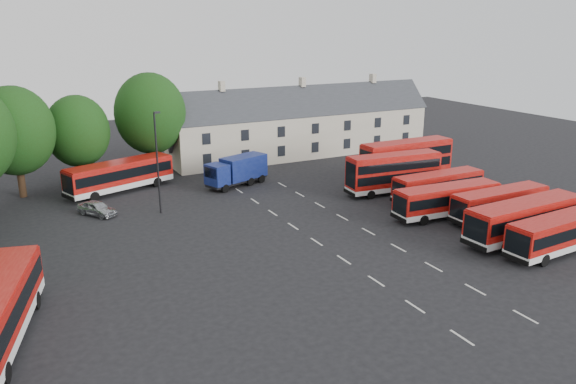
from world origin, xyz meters
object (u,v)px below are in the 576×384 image
(bus_dd_south, at_px, (394,171))
(bus_row_a, at_px, (562,231))
(box_truck, at_px, (237,170))
(silver_car, at_px, (97,208))
(lamppost, at_px, (157,160))

(bus_dd_south, bearing_deg, bus_row_a, -80.12)
(bus_dd_south, xyz_separation_m, box_truck, (-13.08, 9.76, -0.57))
(bus_row_a, relative_size, silver_car, 2.64)
(bus_dd_south, relative_size, lamppost, 1.08)
(box_truck, distance_m, lamppost, 11.43)
(lamppost, bearing_deg, silver_car, 159.71)
(bus_dd_south, relative_size, box_truck, 1.36)
(bus_row_a, height_order, box_truck, box_truck)
(bus_row_a, distance_m, box_truck, 31.72)
(bus_dd_south, height_order, lamppost, lamppost)
(bus_row_a, relative_size, lamppost, 1.11)
(box_truck, relative_size, silver_car, 1.89)
(bus_dd_south, xyz_separation_m, lamppost, (-22.78, 4.65, 2.64))
(bus_row_a, bearing_deg, box_truck, 114.11)
(silver_car, bearing_deg, bus_dd_south, -46.96)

